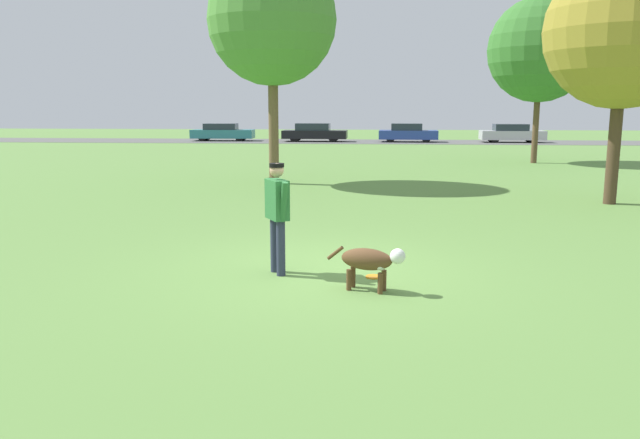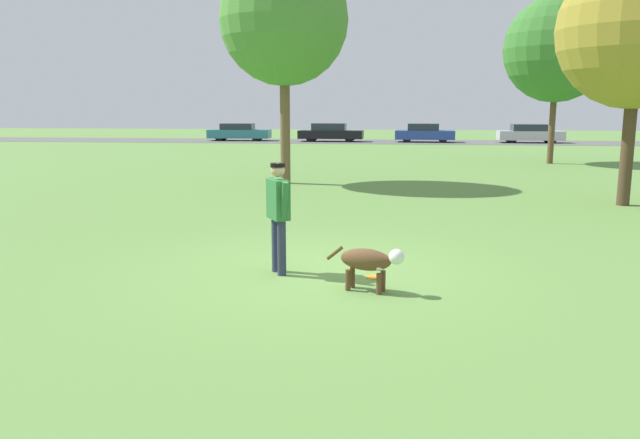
# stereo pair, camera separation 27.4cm
# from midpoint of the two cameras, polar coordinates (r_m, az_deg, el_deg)

# --- Properties ---
(ground_plane) EXTENTS (120.00, 120.00, 0.00)m
(ground_plane) POSITION_cam_midpoint_polar(r_m,az_deg,el_deg) (9.52, 0.98, -4.69)
(ground_plane) COLOR #608C42
(far_road_strip) EXTENTS (120.00, 6.00, 0.01)m
(far_road_strip) POSITION_cam_midpoint_polar(r_m,az_deg,el_deg) (45.08, 5.73, 7.09)
(far_road_strip) COLOR #5B5B59
(far_road_strip) RESTS_ON ground_plane
(person) EXTENTS (0.44, 0.66, 1.65)m
(person) POSITION_cam_midpoint_polar(r_m,az_deg,el_deg) (9.18, -2.98, 1.01)
(person) COLOR #2D334C
(person) RESTS_ON ground_plane
(dog) EXTENTS (1.09, 0.51, 0.62)m
(dog) POSITION_cam_midpoint_polar(r_m,az_deg,el_deg) (8.40, 5.48, -3.80)
(dog) COLOR brown
(dog) RESTS_ON ground_plane
(frisbee) EXTENTS (0.24, 0.24, 0.02)m
(frisbee) POSITION_cam_midpoint_polar(r_m,az_deg,el_deg) (9.17, 5.83, -5.27)
(frisbee) COLOR orange
(frisbee) RESTS_ON ground_plane
(tree_near_right) EXTENTS (3.81, 3.81, 6.20)m
(tree_near_right) POSITION_cam_midpoint_polar(r_m,az_deg,el_deg) (17.55, 27.47, 15.11)
(tree_near_right) COLOR #4C3826
(tree_near_right) RESTS_ON ground_plane
(tree_mid_center) EXTENTS (4.03, 4.03, 7.13)m
(tree_mid_center) POSITION_cam_midpoint_polar(r_m,az_deg,el_deg) (20.44, -2.90, 17.67)
(tree_mid_center) COLOR brown
(tree_mid_center) RESTS_ON ground_plane
(tree_far_right) EXTENTS (4.49, 4.49, 7.13)m
(tree_far_right) POSITION_cam_midpoint_polar(r_m,az_deg,el_deg) (29.37, 21.11, 14.32)
(tree_far_right) COLOR brown
(tree_far_right) RESTS_ON ground_plane
(parked_car_teal) EXTENTS (4.58, 1.93, 1.27)m
(parked_car_teal) POSITION_cam_midpoint_polar(r_m,az_deg,el_deg) (46.62, -7.25, 7.93)
(parked_car_teal) COLOR teal
(parked_car_teal) RESTS_ON ground_plane
(parked_car_black) EXTENTS (4.62, 1.84, 1.31)m
(parked_car_black) POSITION_cam_midpoint_polar(r_m,az_deg,el_deg) (45.07, 1.14, 7.96)
(parked_car_black) COLOR black
(parked_car_black) RESTS_ON ground_plane
(parked_car_blue) EXTENTS (4.19, 2.04, 1.31)m
(parked_car_blue) POSITION_cam_midpoint_polar(r_m,az_deg,el_deg) (44.92, 9.71, 7.80)
(parked_car_blue) COLOR #284293
(parked_car_blue) RESTS_ON ground_plane
(parked_car_silver) EXTENTS (4.36, 1.76, 1.28)m
(parked_car_silver) POSITION_cam_midpoint_polar(r_m,az_deg,el_deg) (45.88, 18.80, 7.44)
(parked_car_silver) COLOR #B7B7BC
(parked_car_silver) RESTS_ON ground_plane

